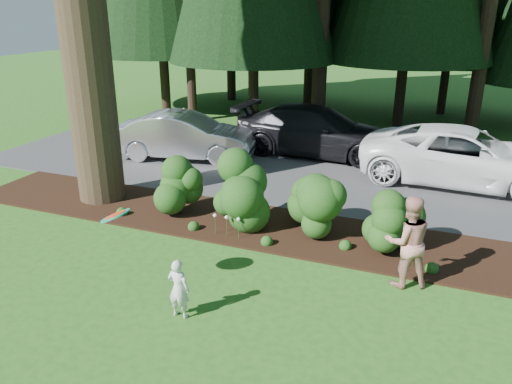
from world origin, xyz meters
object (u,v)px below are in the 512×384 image
at_px(frisbee, 115,215).
at_px(car_dark_suv, 317,131).
at_px(adult, 408,242).
at_px(car_silver_wagon, 185,136).
at_px(car_white_suv, 465,156).
at_px(child, 179,289).

bearing_deg(frisbee, car_dark_suv, 85.06).
bearing_deg(adult, car_silver_wagon, -59.47).
distance_m(adult, frisbee, 5.43).
distance_m(car_white_suv, frisbee, 10.71).
bearing_deg(frisbee, child, -8.70).
xyz_separation_m(car_white_suv, frisbee, (-5.83, -8.95, 0.76)).
height_order(car_white_suv, adult, adult).
bearing_deg(car_dark_suv, car_white_suv, -104.50).
distance_m(car_silver_wagon, adult, 9.95).
distance_m(child, frisbee, 1.72).
height_order(child, adult, adult).
bearing_deg(car_dark_suv, child, -176.43).
height_order(car_silver_wagon, frisbee, frisbee).
height_order(car_white_suv, car_dark_suv, car_dark_suv).
height_order(car_silver_wagon, car_white_suv, car_white_suv).
xyz_separation_m(car_white_suv, car_dark_suv, (-4.94, 1.39, 0.01)).
distance_m(child, adult, 4.36).
distance_m(car_white_suv, adult, 6.68).
relative_size(car_silver_wagon, adult, 2.62).
height_order(car_dark_suv, adult, adult).
bearing_deg(car_dark_suv, car_silver_wagon, 119.15).
distance_m(car_silver_wagon, car_dark_suv, 4.66).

